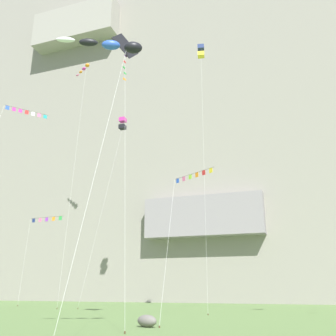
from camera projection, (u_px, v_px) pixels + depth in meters
cliff_face at (215, 84)px, 77.00m from camera, size 180.00×28.83×83.84m
boulder_foreground_right at (147, 321)px, 20.58m from camera, size 1.52×1.23×0.64m
kite_banner_upper_left at (46, 222)px, 51.27m from camera, size 5.73×3.99×11.30m
kite_box_high_left at (122, 124)px, 49.17m from camera, size 2.04×5.61×23.34m
kite_banner_near_cliff at (18, 127)px, 31.27m from camera, size 2.23×7.17×16.64m
kite_box_far_right at (201, 52)px, 39.26m from camera, size 0.85×2.53×26.30m
kite_diamond_upper_right at (125, 51)px, 26.20m from camera, size 2.77×4.03×19.33m
kite_windsock_low_left at (113, 46)px, 18.37m from camera, size 3.90×4.52×13.61m
kite_windsock_mid_center at (84, 69)px, 54.66m from camera, size 5.13×7.31×32.94m
kite_banner_low_center at (190, 188)px, 26.62m from camera, size 3.58×6.03×9.98m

